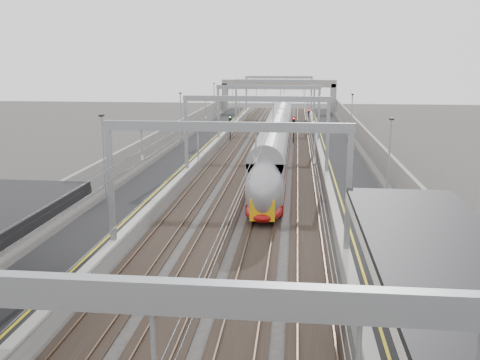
# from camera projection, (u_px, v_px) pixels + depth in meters

# --- Properties ---
(platform_left) EXTENTS (4.00, 120.00, 1.00)m
(platform_left) POSITION_uv_depth(u_px,v_px,m) (176.00, 167.00, 51.96)
(platform_left) COLOR black
(platform_left) RESTS_ON ground
(platform_right) EXTENTS (4.00, 120.00, 1.00)m
(platform_right) POSITION_uv_depth(u_px,v_px,m) (343.00, 170.00, 50.32)
(platform_right) COLOR black
(platform_right) RESTS_ON ground
(tracks) EXTENTS (11.40, 140.00, 0.20)m
(tracks) POSITION_uv_depth(u_px,v_px,m) (258.00, 173.00, 51.24)
(tracks) COLOR black
(tracks) RESTS_ON ground
(overhead_line) EXTENTS (13.00, 140.00, 6.60)m
(overhead_line) POSITION_uv_depth(u_px,v_px,m) (263.00, 104.00, 56.31)
(overhead_line) COLOR gray
(overhead_line) RESTS_ON platform_left
(overbridge) EXTENTS (22.00, 2.20, 6.90)m
(overbridge) POSITION_uv_depth(u_px,v_px,m) (279.00, 88.00, 103.43)
(overbridge) COLOR gray
(overbridge) RESTS_ON ground
(wall_left) EXTENTS (0.30, 120.00, 3.20)m
(wall_left) POSITION_uv_depth(u_px,v_px,m) (144.00, 155.00, 52.04)
(wall_left) COLOR gray
(wall_left) RESTS_ON ground
(wall_right) EXTENTS (0.30, 120.00, 3.20)m
(wall_right) POSITION_uv_depth(u_px,v_px,m) (378.00, 160.00, 49.75)
(wall_right) COLOR gray
(wall_right) RESTS_ON ground
(train) EXTENTS (2.59, 47.17, 4.10)m
(train) POSITION_uv_depth(u_px,v_px,m) (276.00, 145.00, 55.32)
(train) COLOR maroon
(train) RESTS_ON ground
(signal_green) EXTENTS (0.32, 0.32, 3.48)m
(signal_green) POSITION_uv_depth(u_px,v_px,m) (230.00, 123.00, 71.04)
(signal_green) COLOR black
(signal_green) RESTS_ON ground
(signal_red_near) EXTENTS (0.32, 0.32, 3.48)m
(signal_red_near) POSITION_uv_depth(u_px,v_px,m) (294.00, 125.00, 69.59)
(signal_red_near) COLOR black
(signal_red_near) RESTS_ON ground
(signal_red_far) EXTENTS (0.32, 0.32, 3.48)m
(signal_red_far) POSITION_uv_depth(u_px,v_px,m) (309.00, 115.00, 81.35)
(signal_red_far) COLOR black
(signal_red_far) RESTS_ON ground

